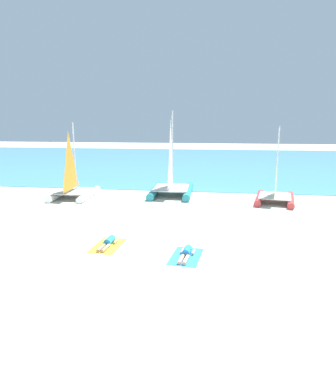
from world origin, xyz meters
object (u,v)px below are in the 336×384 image
at_px(sailboat_white, 74,187).
at_px(towel_left, 108,246).
at_px(sunbather_right, 186,253).
at_px(towel_right, 186,256).
at_px(sailboat_red, 275,192).
at_px(sunbather_left, 108,242).
at_px(sailboat_teal, 171,183).

relative_size(sailboat_white, towel_left, 2.65).
bearing_deg(sailboat_white, sunbather_right, -49.88).
xyz_separation_m(towel_left, towel_right, (3.33, -0.70, 0.00)).
height_order(sailboat_red, sunbather_right, sailboat_red).
xyz_separation_m(towel_left, sunbather_left, (0.00, 0.07, 0.13)).
relative_size(sailboat_red, sunbather_right, 3.07).
xyz_separation_m(sunbather_left, sunbather_right, (3.33, -0.70, 0.00)).
xyz_separation_m(sailboat_white, sunbather_left, (5.17, -8.46, -0.62)).
bearing_deg(towel_left, sailboat_red, 47.58).
height_order(sailboat_white, sailboat_teal, sailboat_teal).
height_order(sailboat_white, towel_left, sailboat_white).
xyz_separation_m(sailboat_red, sunbather_right, (-4.85, -9.59, -0.59)).
distance_m(sailboat_red, sunbather_right, 10.76).
bearing_deg(sunbather_left, sailboat_teal, 86.31).
distance_m(sailboat_red, sailboat_teal, 6.98).
bearing_deg(sailboat_white, sailboat_red, -0.89).
distance_m(sunbather_left, towel_right, 3.42).
bearing_deg(sailboat_red, sunbather_right, -105.92).
xyz_separation_m(sailboat_white, sailboat_red, (13.35, 0.44, -0.03)).
height_order(sailboat_red, sunbather_left, sailboat_red).
relative_size(sailboat_white, sailboat_red, 1.05).
bearing_deg(sailboat_red, sailboat_white, -167.22).
distance_m(sailboat_white, sailboat_red, 13.36).
bearing_deg(towel_right, sunbather_left, 167.10).
bearing_deg(towel_left, sunbather_right, -10.67).
bearing_deg(towel_left, sailboat_teal, 82.60).
xyz_separation_m(sailboat_white, sunbather_right, (8.50, -9.16, -0.62)).
bearing_deg(sailboat_red, towel_right, -105.80).
distance_m(sailboat_teal, sunbather_left, 10.26).
xyz_separation_m(sailboat_teal, towel_left, (-1.33, -10.22, -0.87)).
distance_m(sailboat_teal, towel_right, 11.13).
relative_size(towel_right, sunbather_right, 1.21).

